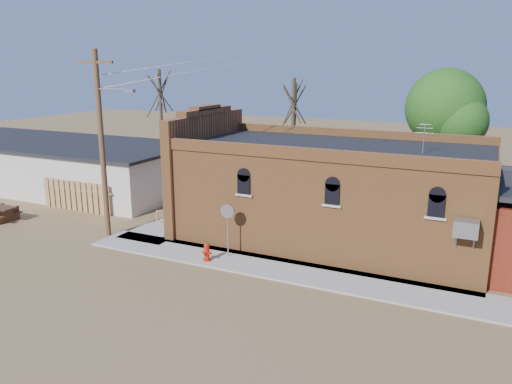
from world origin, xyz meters
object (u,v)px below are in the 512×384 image
at_px(utility_pole, 102,141).
at_px(fire_hydrant, 207,252).
at_px(picnic_table, 0,211).
at_px(brick_bar, 326,192).
at_px(stop_sign, 228,216).
at_px(trash_barrel, 210,209).

bearing_deg(utility_pole, fire_hydrant, -8.17).
bearing_deg(picnic_table, utility_pole, 5.41).
height_order(brick_bar, stop_sign, brick_bar).
bearing_deg(picnic_table, fire_hydrant, -0.55).
relative_size(fire_hydrant, stop_sign, 0.33).
bearing_deg(fire_hydrant, utility_pole, -175.53).
xyz_separation_m(stop_sign, trash_barrel, (-3.91, 5.06, -1.48)).
relative_size(utility_pole, picnic_table, 4.60).
distance_m(utility_pole, picnic_table, 8.33).
height_order(brick_bar, trash_barrel, brick_bar).
relative_size(trash_barrel, picnic_table, 0.37).
distance_m(utility_pole, trash_barrel, 7.23).
xyz_separation_m(utility_pole, fire_hydrant, (6.17, -0.89, -4.30)).
distance_m(stop_sign, trash_barrel, 6.56).
bearing_deg(picnic_table, stop_sign, 3.06).
relative_size(utility_pole, trash_barrel, 12.50).
relative_size(brick_bar, fire_hydrant, 20.57).
bearing_deg(fire_hydrant, trash_barrel, 131.95).
bearing_deg(brick_bar, picnic_table, -163.94).
xyz_separation_m(utility_pole, picnic_table, (-7.14, -0.58, -4.24)).
relative_size(fire_hydrant, trash_barrel, 1.11).
bearing_deg(utility_pole, stop_sign, -0.20).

